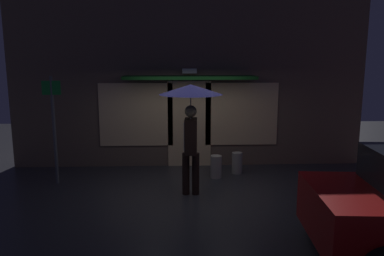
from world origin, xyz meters
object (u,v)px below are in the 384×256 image
(street_sign_post, at_px, (54,124))
(sidewalk_bollard, at_px, (237,163))
(person_with_umbrella, at_px, (191,106))
(sidewalk_bollard_2, at_px, (216,167))

(street_sign_post, height_order, sidewalk_bollard, street_sign_post)
(person_with_umbrella, distance_m, street_sign_post, 3.11)
(sidewalk_bollard, height_order, sidewalk_bollard_2, sidewalk_bollard_2)
(person_with_umbrella, bearing_deg, sidewalk_bollard_2, -26.02)
(sidewalk_bollard, bearing_deg, sidewalk_bollard_2, -149.24)
(sidewalk_bollard, xyz_separation_m, sidewalk_bollard_2, (-0.55, -0.33, 0.01))
(street_sign_post, xyz_separation_m, sidewalk_bollard_2, (3.59, 0.24, -1.09))
(person_with_umbrella, distance_m, sidewalk_bollard, 2.41)
(person_with_umbrella, bearing_deg, street_sign_post, 78.71)
(sidewalk_bollard, relative_size, sidewalk_bollard_2, 0.97)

